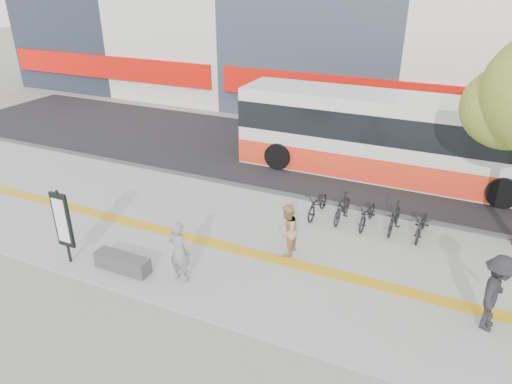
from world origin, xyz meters
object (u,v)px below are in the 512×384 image
at_px(pedestrian_dark, 496,294).
at_px(bench, 122,263).
at_px(seated_woman, 180,251).
at_px(pedestrian_tan, 287,231).
at_px(bus, 389,139).
at_px(signboard, 62,221).

bearing_deg(pedestrian_dark, bench, 112.21).
distance_m(seated_woman, pedestrian_tan, 3.07).
xyz_separation_m(bus, pedestrian_dark, (3.78, -8.04, -0.53)).
relative_size(bench, pedestrian_tan, 1.03).
xyz_separation_m(bench, seated_woman, (1.68, 0.31, 0.63)).
distance_m(bus, seated_woman, 10.07).
bearing_deg(seated_woman, pedestrian_dark, -166.38).
distance_m(bus, pedestrian_dark, 8.90).
xyz_separation_m(bench, pedestrian_tan, (3.75, 2.57, 0.55)).
relative_size(signboard, pedestrian_tan, 1.42).
relative_size(bus, pedestrian_tan, 7.65).
relative_size(seated_woman, pedestrian_dark, 0.91).
bearing_deg(bench, pedestrian_dark, 10.43).
height_order(bench, pedestrian_dark, pedestrian_dark).
relative_size(signboard, pedestrian_dark, 1.17).
distance_m(signboard, bus, 12.12).
bearing_deg(signboard, pedestrian_tan, 28.21).
bearing_deg(pedestrian_tan, bench, -57.60).
bearing_deg(bench, pedestrian_tan, 34.36).
bearing_deg(bus, signboard, -124.38).
bearing_deg(pedestrian_dark, pedestrian_tan, 92.03).
distance_m(bus, pedestrian_tan, 7.32).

